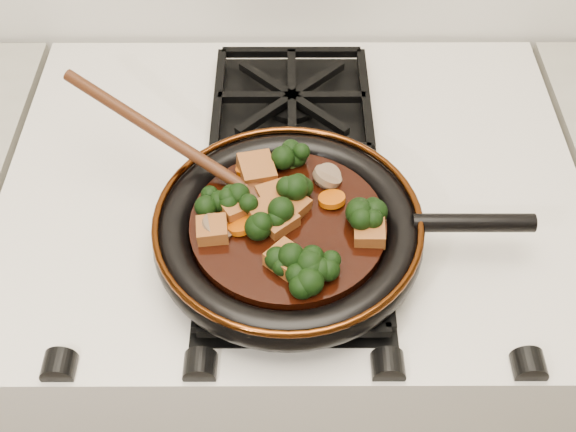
{
  "coord_description": "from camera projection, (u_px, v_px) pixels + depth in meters",
  "views": [
    {
      "loc": [
        -0.01,
        1.03,
        1.59
      ],
      "look_at": [
        -0.01,
        1.57,
        0.97
      ],
      "focal_mm": 45.0,
      "sensor_mm": 36.0,
      "label": 1
    }
  ],
  "objects": [
    {
      "name": "braising_sauce",
      "position": [
        288.0,
        228.0,
        0.83
      ],
      "size": [
        0.23,
        0.23,
        0.02
      ],
      "primitive_type": "cylinder",
      "color": "black",
      "rests_on": "skillet"
    },
    {
      "name": "carrot_coin_1",
      "position": [
        241.0,
        226.0,
        0.82
      ],
      "size": [
        0.03,
        0.03,
        0.02
      ],
      "primitive_type": "cylinder",
      "rotation": [
        -0.2,
        -0.19,
        0.0
      ],
      "color": "#AF4604",
      "rests_on": "braising_sauce"
    },
    {
      "name": "broccoli_floret_7",
      "position": [
        292.0,
        159.0,
        0.88
      ],
      "size": [
        0.09,
        0.09,
        0.06
      ],
      "primitive_type": null,
      "rotation": [
        -0.2,
        0.04,
        0.72
      ],
      "color": "black",
      "rests_on": "braising_sauce"
    },
    {
      "name": "carrot_coin_2",
      "position": [
        248.0,
        169.0,
        0.88
      ],
      "size": [
        0.03,
        0.03,
        0.02
      ],
      "primitive_type": "cylinder",
      "rotation": [
        -0.32,
        -0.23,
        0.0
      ],
      "color": "#AF4604",
      "rests_on": "braising_sauce"
    },
    {
      "name": "wooden_spoon",
      "position": [
        195.0,
        156.0,
        0.86
      ],
      "size": [
        0.16,
        0.1,
        0.27
      ],
      "rotation": [
        0.0,
        0.0,
        2.63
      ],
      "color": "#421F0E",
      "rests_on": "braising_sauce"
    },
    {
      "name": "burner_grate_back",
      "position": [
        292.0,
        102.0,
        1.03
      ],
      "size": [
        0.23,
        0.23,
        0.03
      ],
      "primitive_type": null,
      "color": "black",
      "rests_on": "stove"
    },
    {
      "name": "broccoli_floret_5",
      "position": [
        310.0,
        279.0,
        0.76
      ],
      "size": [
        0.09,
        0.08,
        0.07
      ],
      "primitive_type": null,
      "rotation": [
        -0.19,
        0.17,
        2.06
      ],
      "color": "black",
      "rests_on": "braising_sauce"
    },
    {
      "name": "tofu_cube_1",
      "position": [
        212.0,
        230.0,
        0.81
      ],
      "size": [
        0.04,
        0.04,
        0.02
      ],
      "primitive_type": "cube",
      "rotation": [
        -0.06,
        -0.03,
        0.11
      ],
      "color": "brown",
      "rests_on": "braising_sauce"
    },
    {
      "name": "tofu_cube_5",
      "position": [
        286.0,
        259.0,
        0.78
      ],
      "size": [
        0.05,
        0.05,
        0.02
      ],
      "primitive_type": "cube",
      "rotation": [
        0.08,
        0.03,
        2.43
      ],
      "color": "brown",
      "rests_on": "braising_sauce"
    },
    {
      "name": "tofu_cube_6",
      "position": [
        277.0,
        220.0,
        0.82
      ],
      "size": [
        0.05,
        0.06,
        0.02
      ],
      "primitive_type": "cube",
      "rotation": [
        0.04,
        -0.06,
        0.68
      ],
      "color": "brown",
      "rests_on": "braising_sauce"
    },
    {
      "name": "stove",
      "position": [
        291.0,
        352.0,
        1.29
      ],
      "size": [
        0.76,
        0.6,
        0.9
      ],
      "primitive_type": "cube",
      "color": "silver",
      "rests_on": "ground"
    },
    {
      "name": "broccoli_floret_4",
      "position": [
        295.0,
        189.0,
        0.84
      ],
      "size": [
        0.06,
        0.06,
        0.06
      ],
      "primitive_type": null,
      "rotation": [
        -0.09,
        0.0,
        1.57
      ],
      "color": "black",
      "rests_on": "braising_sauce"
    },
    {
      "name": "tofu_cube_7",
      "position": [
        370.0,
        233.0,
        0.81
      ],
      "size": [
        0.04,
        0.04,
        0.02
      ],
      "primitive_type": "cube",
      "rotation": [
        -0.06,
        0.01,
        1.52
      ],
      "color": "brown",
      "rests_on": "braising_sauce"
    },
    {
      "name": "broccoli_floret_8",
      "position": [
        241.0,
        205.0,
        0.83
      ],
      "size": [
        0.06,
        0.06,
        0.06
      ],
      "primitive_type": null,
      "rotation": [
        0.1,
        0.07,
        1.51
      ],
      "color": "black",
      "rests_on": "braising_sauce"
    },
    {
      "name": "carrot_coin_3",
      "position": [
        273.0,
        189.0,
        0.85
      ],
      "size": [
        0.03,
        0.03,
        0.01
      ],
      "primitive_type": "cylinder",
      "rotation": [
        -0.04,
        0.1,
        0.0
      ],
      "color": "#AF4604",
      "rests_on": "braising_sauce"
    },
    {
      "name": "tofu_cube_3",
      "position": [
        237.0,
        206.0,
        0.83
      ],
      "size": [
        0.05,
        0.05,
        0.02
      ],
      "primitive_type": "cube",
      "rotation": [
        0.02,
        0.05,
        0.56
      ],
      "color": "brown",
      "rests_on": "braising_sauce"
    },
    {
      "name": "mushroom_slice_0",
      "position": [
        217.0,
        227.0,
        0.81
      ],
      "size": [
        0.05,
        0.05,
        0.03
      ],
      "primitive_type": "cylinder",
      "rotation": [
        0.51,
        0.0,
        1.87
      ],
      "color": "brown",
      "rests_on": "braising_sauce"
    },
    {
      "name": "tofu_cube_8",
      "position": [
        257.0,
        170.0,
        0.87
      ],
      "size": [
        0.05,
        0.05,
        0.03
      ],
      "primitive_type": "cube",
      "rotation": [
        0.06,
        -0.11,
        1.84
      ],
      "color": "brown",
      "rests_on": "braising_sauce"
    },
    {
      "name": "tofu_cube_4",
      "position": [
        276.0,
        196.0,
        0.84
      ],
      "size": [
        0.05,
        0.05,
        0.02
      ],
      "primitive_type": "cube",
      "rotation": [
        -0.06,
        -0.03,
        0.37
      ],
      "color": "brown",
      "rests_on": "braising_sauce"
    },
    {
      "name": "broccoli_floret_6",
      "position": [
        218.0,
        205.0,
        0.83
      ],
      "size": [
        0.07,
        0.06,
        0.06
      ],
      "primitive_type": null,
      "rotation": [
        -0.24,
        0.03,
        1.76
      ],
      "color": "black",
      "rests_on": "braising_sauce"
    },
    {
      "name": "mushroom_slice_2",
      "position": [
        327.0,
        177.0,
        0.86
      ],
      "size": [
        0.05,
        0.05,
        0.02
      ],
      "primitive_type": "cylinder",
      "rotation": [
        0.45,
        0.0,
        2.03
      ],
      "color": "brown",
      "rests_on": "braising_sauce"
    },
    {
      "name": "broccoli_floret_2",
      "position": [
        271.0,
        224.0,
        0.81
      ],
      "size": [
        0.09,
        0.08,
        0.07
      ],
      "primitive_type": null,
      "rotation": [
        0.13,
        -0.21,
        2.51
      ],
      "color": "black",
      "rests_on": "braising_sauce"
    },
    {
      "name": "mushroom_slice_1",
      "position": [
        327.0,
        177.0,
        0.86
      ],
      "size": [
        0.04,
        0.04,
        0.02
      ],
      "primitive_type": "cylinder",
      "rotation": [
        0.56,
        0.0,
        0.37
      ],
      "color": "brown",
      "rests_on": "braising_sauce"
    },
    {
      "name": "broccoli_floret_0",
      "position": [
        363.0,
        215.0,
        0.82
      ],
      "size": [
        0.08,
        0.07,
        0.07
      ],
      "primitive_type": null,
      "rotation": [
        -0.04,
        0.21,
        2.9
      ],
      "color": "black",
      "rests_on": "braising_sauce"
    },
    {
      "name": "burner_grate_front",
      "position": [
        293.0,
        257.0,
        0.85
      ],
      "size": [
        0.23,
        0.23,
        0.03
      ],
      "primitive_type": null,
      "color": "black",
      "rests_on": "stove"
    },
    {
      "name": "tofu_cube_0",
      "position": [
        291.0,
        206.0,
        0.83
      ],
      "size": [
        0.05,
        0.05,
        0.03
      ],
      "primitive_type": "cube",
      "rotation": [
        0.12,
        -0.03,
        2.47
      ],
      "color": "brown",
      "rests_on": "braising_sauce"
    },
    {
      "name": "carrot_coin_0",
      "position": [
        332.0,
        199.0,
        0.84
      ],
      "size": [
        0.03,
        0.03,
        0.02
      ],
      "primitive_type": "cylinder",
      "rotation": [
        -0.21,
        -0.1,
        0.0
      ],
      "color": "#AF4604",
      "rests_on": "braising_sauce"
    },
    {
      "name": "broccoli_floret_3",
      "position": [
        279.0,
        265.0,
        0.78
      ],
      "size": [
        0.08,
        0.09,
        0.07
      ],
      "primitive_type": null,
      "rotation": [
        -0.23,
        -0.25,
        2.64
      ],
      "color": "black",
      "rests_on": "braising_sauce"
    },
    {
      "name": "broccoli_floret_1",
      "position": [
        321.0,
        268.0,
        0.77
      ],
      "size": [
        0.06,
        0.06,
        0.06
      ],
      "primitive_type": null,
      "rotation": [
        0.04,
        -0.03,
        1.6
      ],
      "color": "black",
      "rests_on": "braising_sauce"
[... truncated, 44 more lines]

